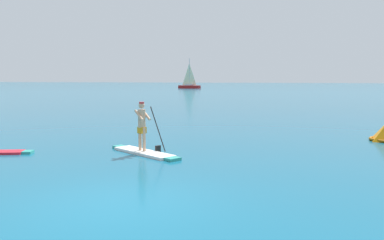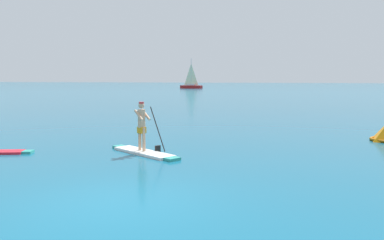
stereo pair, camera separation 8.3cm
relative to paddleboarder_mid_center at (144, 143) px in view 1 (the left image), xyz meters
The scene contains 3 objects.
ground 5.65m from the paddleboarder_mid_center, 72.19° to the right, with size 440.00×440.00×0.00m, color #145B7A.
paddleboarder_mid_center is the anchor object (origin of this frame).
sailboat_left_horizon 89.96m from the paddleboarder_mid_center, 105.21° to the left, with size 6.05×2.64×7.56m.
Camera 1 is at (3.72, -7.66, 2.63)m, focal length 38.03 mm.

